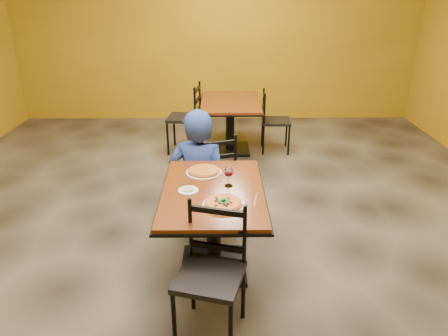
{
  "coord_description": "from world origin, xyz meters",
  "views": [
    {
      "loc": [
        0.06,
        -3.45,
        2.22
      ],
      "look_at": [
        0.09,
        -0.3,
        0.85
      ],
      "focal_mm": 33.26,
      "sensor_mm": 36.0,
      "label": 1
    }
  ],
  "objects_px": {
    "plate_main": "(223,205)",
    "chair_second_left": "(184,118)",
    "plate_far": "(204,172)",
    "side_plate": "(188,190)",
    "chair_main_far": "(212,173)",
    "table_second": "(230,114)",
    "pizza_far": "(204,171)",
    "chair_main_near": "(210,277)",
    "table_main": "(213,211)",
    "wine_glass": "(229,176)",
    "diner": "(198,168)",
    "pizza_main": "(223,203)",
    "chair_second_right": "(276,121)"
  },
  "relations": [
    {
      "from": "chair_main_far",
      "to": "plate_main",
      "type": "distance_m",
      "value": 1.25
    },
    {
      "from": "table_second",
      "to": "side_plate",
      "type": "relative_size",
      "value": 7.9
    },
    {
      "from": "pizza_main",
      "to": "pizza_far",
      "type": "relative_size",
      "value": 1.01
    },
    {
      "from": "table_second",
      "to": "chair_second_left",
      "type": "xyz_separation_m",
      "value": [
        -0.67,
        0.0,
        -0.06
      ]
    },
    {
      "from": "pizza_main",
      "to": "side_plate",
      "type": "bearing_deg",
      "value": 139.33
    },
    {
      "from": "plate_far",
      "to": "side_plate",
      "type": "relative_size",
      "value": 1.94
    },
    {
      "from": "table_second",
      "to": "diner",
      "type": "relative_size",
      "value": 1.06
    },
    {
      "from": "plate_main",
      "to": "chair_second_left",
      "type": "bearing_deg",
      "value": 100.0
    },
    {
      "from": "plate_main",
      "to": "pizza_main",
      "type": "relative_size",
      "value": 1.09
    },
    {
      "from": "table_second",
      "to": "pizza_far",
      "type": "relative_size",
      "value": 4.52
    },
    {
      "from": "chair_main_far",
      "to": "table_second",
      "type": "bearing_deg",
      "value": -115.19
    },
    {
      "from": "table_second",
      "to": "plate_far",
      "type": "height_order",
      "value": "plate_far"
    },
    {
      "from": "diner",
      "to": "pizza_main",
      "type": "xyz_separation_m",
      "value": [
        0.24,
        -1.05,
        0.17
      ]
    },
    {
      "from": "table_main",
      "to": "chair_main_far",
      "type": "relative_size",
      "value": 1.33
    },
    {
      "from": "chair_second_left",
      "to": "chair_second_right",
      "type": "height_order",
      "value": "chair_second_left"
    },
    {
      "from": "chair_main_far",
      "to": "diner",
      "type": "xyz_separation_m",
      "value": [
        -0.13,
        -0.16,
        0.14
      ]
    },
    {
      "from": "chair_main_near",
      "to": "chair_second_left",
      "type": "height_order",
      "value": "chair_second_left"
    },
    {
      "from": "table_main",
      "to": "diner",
      "type": "xyz_separation_m",
      "value": [
        -0.16,
        0.79,
        0.04
      ]
    },
    {
      "from": "chair_main_far",
      "to": "plate_far",
      "type": "relative_size",
      "value": 2.98
    },
    {
      "from": "pizza_main",
      "to": "pizza_far",
      "type": "xyz_separation_m",
      "value": [
        -0.17,
        0.59,
        0.0
      ]
    },
    {
      "from": "chair_second_left",
      "to": "table_main",
      "type": "bearing_deg",
      "value": 16.57
    },
    {
      "from": "table_main",
      "to": "chair_second_left",
      "type": "xyz_separation_m",
      "value": [
        -0.46,
        2.82,
        -0.06
      ]
    },
    {
      "from": "pizza_far",
      "to": "wine_glass",
      "type": "height_order",
      "value": "wine_glass"
    },
    {
      "from": "chair_main_near",
      "to": "plate_main",
      "type": "xyz_separation_m",
      "value": [
        0.1,
        0.47,
        0.29
      ]
    },
    {
      "from": "table_second",
      "to": "pizza_far",
      "type": "distance_m",
      "value": 2.52
    },
    {
      "from": "pizza_main",
      "to": "table_main",
      "type": "bearing_deg",
      "value": 107.17
    },
    {
      "from": "plate_far",
      "to": "side_plate",
      "type": "xyz_separation_m",
      "value": [
        -0.11,
        -0.35,
        0.0
      ]
    },
    {
      "from": "chair_main_near",
      "to": "plate_far",
      "type": "distance_m",
      "value": 1.1
    },
    {
      "from": "chair_main_far",
      "to": "chair_main_near",
      "type": "bearing_deg",
      "value": 72.48
    },
    {
      "from": "plate_far",
      "to": "pizza_far",
      "type": "bearing_deg",
      "value": -90.0
    },
    {
      "from": "chair_main_near",
      "to": "chair_second_right",
      "type": "relative_size",
      "value": 1.05
    },
    {
      "from": "chair_main_near",
      "to": "diner",
      "type": "height_order",
      "value": "diner"
    },
    {
      "from": "chair_second_left",
      "to": "pizza_far",
      "type": "relative_size",
      "value": 3.56
    },
    {
      "from": "chair_main_near",
      "to": "table_main",
      "type": "bearing_deg",
      "value": 104.02
    },
    {
      "from": "chair_main_far",
      "to": "chair_second_left",
      "type": "bearing_deg",
      "value": -95.02
    },
    {
      "from": "plate_main",
      "to": "table_second",
      "type": "bearing_deg",
      "value": 87.71
    },
    {
      "from": "plate_main",
      "to": "side_plate",
      "type": "height_order",
      "value": "same"
    },
    {
      "from": "table_second",
      "to": "pizza_far",
      "type": "bearing_deg",
      "value": -96.6
    },
    {
      "from": "table_second",
      "to": "side_plate",
      "type": "distance_m",
      "value": 2.88
    },
    {
      "from": "chair_main_near",
      "to": "pizza_main",
      "type": "height_order",
      "value": "chair_main_near"
    },
    {
      "from": "table_main",
      "to": "side_plate",
      "type": "xyz_separation_m",
      "value": [
        -0.2,
        -0.02,
        0.2
      ]
    },
    {
      "from": "plate_far",
      "to": "wine_glass",
      "type": "bearing_deg",
      "value": -51.33
    },
    {
      "from": "table_second",
      "to": "diner",
      "type": "distance_m",
      "value": 2.06
    },
    {
      "from": "pizza_main",
      "to": "wine_glass",
      "type": "bearing_deg",
      "value": 82.33
    },
    {
      "from": "chair_main_near",
      "to": "plate_main",
      "type": "height_order",
      "value": "chair_main_near"
    },
    {
      "from": "table_second",
      "to": "wine_glass",
      "type": "bearing_deg",
      "value": -91.64
    },
    {
      "from": "table_main",
      "to": "chair_main_near",
      "type": "relative_size",
      "value": 1.32
    },
    {
      "from": "chair_main_near",
      "to": "pizza_far",
      "type": "bearing_deg",
      "value": 108.92
    },
    {
      "from": "chair_second_left",
      "to": "diner",
      "type": "relative_size",
      "value": 0.83
    },
    {
      "from": "chair_second_left",
      "to": "diner",
      "type": "bearing_deg",
      "value": 15.79
    }
  ]
}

